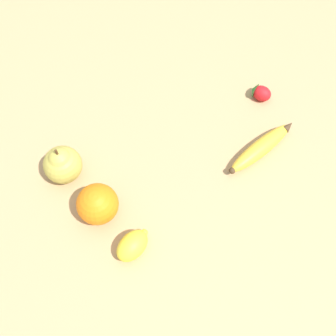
# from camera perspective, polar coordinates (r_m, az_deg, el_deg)

# --- Properties ---
(ground_plane) EXTENTS (3.00, 3.00, 0.00)m
(ground_plane) POSITION_cam_1_polar(r_m,az_deg,el_deg) (0.86, 1.98, 0.43)
(ground_plane) COLOR tan
(banana) EXTENTS (0.19, 0.10, 0.04)m
(banana) POSITION_cam_1_polar(r_m,az_deg,el_deg) (0.89, 13.41, 2.95)
(banana) COLOR gold
(banana) RESTS_ON ground_plane
(orange) EXTENTS (0.08, 0.08, 0.08)m
(orange) POSITION_cam_1_polar(r_m,az_deg,el_deg) (0.79, -10.18, -5.18)
(orange) COLOR orange
(orange) RESTS_ON ground_plane
(pear) EXTENTS (0.08, 0.08, 0.10)m
(pear) POSITION_cam_1_polar(r_m,az_deg,el_deg) (0.84, -15.08, 0.59)
(pear) COLOR #B7AD47
(pear) RESTS_ON ground_plane
(strawberry) EXTENTS (0.06, 0.06, 0.04)m
(strawberry) POSITION_cam_1_polar(r_m,az_deg,el_deg) (0.97, 13.27, 10.57)
(strawberry) COLOR red
(strawberry) RESTS_ON ground_plane
(lemon) EXTENTS (0.09, 0.08, 0.05)m
(lemon) POSITION_cam_1_polar(r_m,az_deg,el_deg) (0.77, -5.18, -11.12)
(lemon) COLOR yellow
(lemon) RESTS_ON ground_plane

